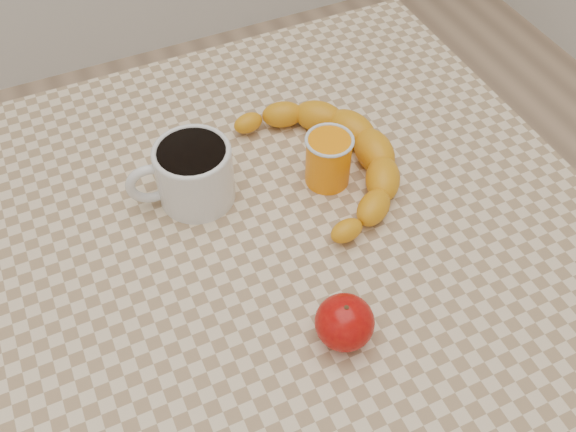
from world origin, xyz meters
name	(u,v)px	position (x,y,z in m)	size (l,w,h in m)	color
table	(288,265)	(0.00, 0.00, 0.66)	(0.80, 0.80, 0.75)	beige
coffee_mug	(192,172)	(-0.09, 0.10, 0.80)	(0.14, 0.11, 0.08)	silver
orange_juice_glass	(328,159)	(0.08, 0.05, 0.79)	(0.06, 0.06, 0.07)	orange
apple	(345,322)	(-0.01, -0.17, 0.78)	(0.08, 0.08, 0.06)	#920406
banana	(327,159)	(0.09, 0.06, 0.78)	(0.23, 0.32, 0.05)	orange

